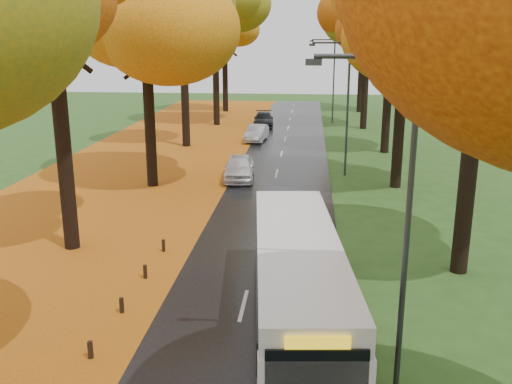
# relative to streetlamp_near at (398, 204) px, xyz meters

# --- Properties ---
(road) EXTENTS (6.50, 90.00, 0.04)m
(road) POSITION_rel_streetlamp_near_xyz_m (-3.95, 17.00, -4.69)
(road) COLOR black
(road) RESTS_ON ground
(centre_line) EXTENTS (0.12, 90.00, 0.01)m
(centre_line) POSITION_rel_streetlamp_near_xyz_m (-3.95, 17.00, -4.67)
(centre_line) COLOR silver
(centre_line) RESTS_ON road
(leaf_verge) EXTENTS (12.00, 90.00, 0.02)m
(leaf_verge) POSITION_rel_streetlamp_near_xyz_m (-12.95, 17.00, -4.70)
(leaf_verge) COLOR #8E360C
(leaf_verge) RESTS_ON ground
(leaf_drift) EXTENTS (0.90, 90.00, 0.01)m
(leaf_drift) POSITION_rel_streetlamp_near_xyz_m (-7.00, 17.00, -4.67)
(leaf_drift) COLOR #B87012
(leaf_drift) RESTS_ON road
(trees_left) EXTENTS (9.20, 74.00, 13.88)m
(trees_left) POSITION_rel_streetlamp_near_xyz_m (-11.13, 19.06, 4.82)
(trees_left) COLOR black
(trees_left) RESTS_ON ground
(trees_right) EXTENTS (9.30, 74.20, 13.96)m
(trees_right) POSITION_rel_streetlamp_near_xyz_m (3.24, 18.91, 4.98)
(trees_right) COLOR black
(trees_right) RESTS_ON ground
(streetlamp_near) EXTENTS (2.45, 0.18, 8.00)m
(streetlamp_near) POSITION_rel_streetlamp_near_xyz_m (0.00, 0.00, 0.00)
(streetlamp_near) COLOR #333538
(streetlamp_near) RESTS_ON ground
(streetlamp_mid) EXTENTS (2.45, 0.18, 8.00)m
(streetlamp_mid) POSITION_rel_streetlamp_near_xyz_m (0.00, 22.00, 0.00)
(streetlamp_mid) COLOR #333538
(streetlamp_mid) RESTS_ON ground
(streetlamp_far) EXTENTS (2.45, 0.18, 8.00)m
(streetlamp_far) POSITION_rel_streetlamp_near_xyz_m (0.00, 44.00, 0.00)
(streetlamp_far) COLOR #333538
(streetlamp_far) RESTS_ON ground
(bus) EXTENTS (3.37, 10.60, 2.74)m
(bus) POSITION_rel_streetlamp_near_xyz_m (-2.23, 2.78, -3.24)
(bus) COLOR #550E0D
(bus) RESTS_ON road
(car_white) EXTENTS (2.01, 4.38, 1.45)m
(car_white) POSITION_rel_streetlamp_near_xyz_m (-6.07, 20.26, -3.95)
(car_white) COLOR silver
(car_white) RESTS_ON road
(car_silver) EXTENTS (1.73, 4.02, 1.29)m
(car_silver) POSITION_rel_streetlamp_near_xyz_m (-6.21, 33.05, -4.03)
(car_silver) COLOR #94979B
(car_silver) RESTS_ON road
(car_dark) EXTENTS (2.12, 4.56, 1.29)m
(car_dark) POSITION_rel_streetlamp_near_xyz_m (-6.29, 40.85, -4.03)
(car_dark) COLOR black
(car_dark) RESTS_ON road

